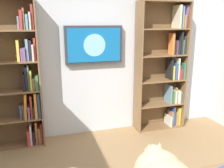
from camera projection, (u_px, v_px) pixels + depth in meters
The scene contains 4 objects.
wall_back at pixel (89, 47), 3.60m from camera, with size 4.52×0.06×2.70m, color silver.
bookshelf_left at pixel (166, 69), 3.88m from camera, with size 0.81×0.28×2.02m.
bookshelf_right at pixel (18, 79), 3.26m from camera, with size 0.80×0.28×2.02m.
wall_mounted_tv at pixel (94, 45), 3.53m from camera, with size 0.85×0.07×0.55m.
Camera 1 is at (0.72, 1.34, 1.72)m, focal length 38.75 mm.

